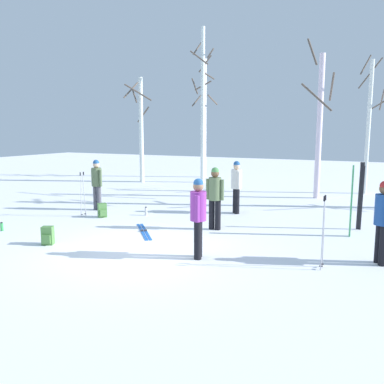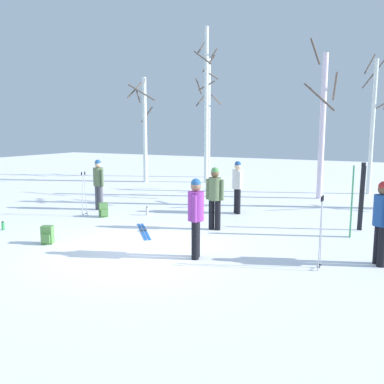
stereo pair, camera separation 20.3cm
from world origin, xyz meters
TOP-DOWN VIEW (x-y plane):
  - ground_plane at (0.00, 0.00)m, footprint 60.00×60.00m
  - person_0 at (0.68, 2.51)m, footprint 0.52×0.34m
  - person_1 at (1.35, 0.03)m, footprint 0.34×0.50m
  - person_2 at (0.45, 4.85)m, footprint 0.36×0.43m
  - person_3 at (-4.00, 3.31)m, footprint 0.51×0.34m
  - person_4 at (4.86, 1.29)m, footprint 0.34×0.47m
  - ski_pair_planted_0 at (4.24, 4.25)m, footprint 0.15×0.06m
  - ski_pair_planted_1 at (4.09, 3.36)m, footprint 0.05×0.13m
  - ski_pair_lying_0 at (-0.92, 1.43)m, footprint 1.31×1.50m
  - ski_poles_0 at (3.83, 0.48)m, footprint 0.07×0.23m
  - ski_poles_1 at (-3.70, 2.25)m, footprint 0.07×0.24m
  - backpack_0 at (-3.10, 2.43)m, footprint 0.35×0.34m
  - backpack_1 at (-2.31, -0.62)m, footprint 0.32×0.34m
  - water_bottle_0 at (-4.45, -0.17)m, footprint 0.08×0.08m
  - water_bottle_1 at (-2.02, 3.26)m, footprint 0.08×0.08m
  - birch_tree_0 at (-6.74, 10.28)m, footprint 1.55×1.54m
  - birch_tree_1 at (-4.76, 13.80)m, footprint 1.46×1.54m
  - birch_tree_2 at (-3.86, 11.61)m, footprint 1.18×1.11m
  - birch_tree_3 at (2.30, 9.10)m, footprint 1.22×1.21m
  - birch_tree_4 at (3.97, 11.30)m, footprint 1.33×1.19m

SIDE VIEW (x-z plane):
  - ground_plane at x=0.00m, z-range 0.00..0.00m
  - ski_pair_lying_0 at x=-0.92m, z-range -0.01..0.03m
  - water_bottle_0 at x=-4.45m, z-range -0.01..0.23m
  - water_bottle_1 at x=-2.02m, z-range -0.01..0.27m
  - backpack_0 at x=-3.10m, z-range -0.01..0.43m
  - backpack_1 at x=-2.31m, z-range -0.01..0.43m
  - ski_poles_1 at x=-3.70m, z-range 0.05..1.46m
  - ski_poles_0 at x=3.83m, z-range 0.05..1.51m
  - ski_pair_planted_1 at x=4.09m, z-range -0.01..1.83m
  - ski_pair_planted_0 at x=4.24m, z-range -0.01..1.85m
  - person_0 at x=0.68m, z-range 0.12..1.84m
  - person_1 at x=1.35m, z-range 0.12..1.84m
  - person_2 at x=0.45m, z-range 0.12..1.84m
  - person_3 at x=-4.00m, z-range 0.12..1.84m
  - person_4 at x=4.86m, z-range 0.12..1.84m
  - birch_tree_0 at x=-6.74m, z-range 0.17..5.50m
  - birch_tree_3 at x=2.30m, z-range -0.15..6.06m
  - birch_tree_4 at x=3.97m, z-range 0.04..5.87m
  - birch_tree_1 at x=-4.76m, z-range 0.13..6.73m
  - birch_tree_2 at x=-3.86m, z-range 0.16..7.90m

